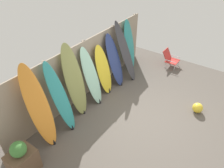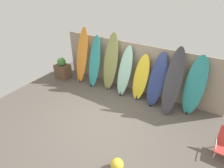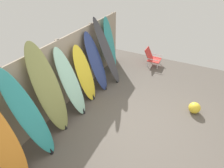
{
  "view_description": "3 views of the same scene",
  "coord_description": "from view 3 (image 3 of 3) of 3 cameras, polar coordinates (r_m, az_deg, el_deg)",
  "views": [
    {
      "loc": [
        -4.23,
        -1.91,
        4.36
      ],
      "look_at": [
        -0.14,
        0.94,
        0.82
      ],
      "focal_mm": 35.0,
      "sensor_mm": 36.0,
      "label": 1
    },
    {
      "loc": [
        2.21,
        -3.3,
        3.69
      ],
      "look_at": [
        -0.1,
        0.5,
        0.97
      ],
      "focal_mm": 28.0,
      "sensor_mm": 36.0,
      "label": 2
    },
    {
      "loc": [
        -2.87,
        -0.79,
        3.25
      ],
      "look_at": [
        0.11,
        0.68,
        0.92
      ],
      "focal_mm": 28.0,
      "sensor_mm": 36.0,
      "label": 3
    }
  ],
  "objects": [
    {
      "name": "ground",
      "position": [
        4.41,
        7.55,
        -12.85
      ],
      "size": [
        7.68,
        7.68,
        0.0
      ],
      "primitive_type": "plane",
      "color": "#5B544C"
    },
    {
      "name": "fence_back",
      "position": [
        4.65,
        -15.42,
        3.31
      ],
      "size": [
        6.08,
        0.11,
        1.8
      ],
      "color": "gray",
      "rests_on": "ground"
    },
    {
      "name": "surfboard_teal_1",
      "position": [
        3.56,
        -25.34,
        -9.51
      ],
      "size": [
        0.52,
        0.73,
        1.91
      ],
      "color": "teal",
      "rests_on": "ground"
    },
    {
      "name": "surfboard_olive_2",
      "position": [
        3.86,
        -19.83,
        -2.22
      ],
      "size": [
        0.61,
        0.6,
        2.1
      ],
      "color": "olive",
      "rests_on": "ground"
    },
    {
      "name": "surfboard_seafoam_3",
      "position": [
        4.28,
        -13.27,
        0.14
      ],
      "size": [
        0.5,
        0.68,
        1.75
      ],
      "color": "#9ED6BC",
      "rests_on": "ground"
    },
    {
      "name": "surfboard_yellow_4",
      "position": [
        4.74,
        -8.82,
        3.03
      ],
      "size": [
        0.56,
        0.56,
        1.57
      ],
      "color": "yellow",
      "rests_on": "ground"
    },
    {
      "name": "surfboard_navy_5",
      "position": [
        5.08,
        -5.13,
        6.91
      ],
      "size": [
        0.55,
        0.71,
        1.74
      ],
      "color": "navy",
      "rests_on": "ground"
    },
    {
      "name": "surfboard_charcoal_6",
      "position": [
        5.38,
        -1.56,
        10.25
      ],
      "size": [
        0.56,
        0.89,
        2.01
      ],
      "color": "#38383D",
      "rests_on": "ground"
    },
    {
      "name": "surfboard_teal_7",
      "position": [
        5.98,
        -0.54,
        12.23
      ],
      "size": [
        0.56,
        0.44,
        1.88
      ],
      "color": "teal",
      "rests_on": "ground"
    },
    {
      "name": "beach_chair",
      "position": [
        6.79,
        12.87,
        8.6
      ],
      "size": [
        0.5,
        0.58,
        0.63
      ],
      "rotation": [
        0.0,
        0.0,
        0.18
      ],
      "color": "silver",
      "rests_on": "ground"
    },
    {
      "name": "beach_ball",
      "position": [
        5.04,
        25.33,
        -7.03
      ],
      "size": [
        0.3,
        0.3,
        0.3
      ],
      "primitive_type": "sphere",
      "color": "yellow",
      "rests_on": "ground"
    }
  ]
}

